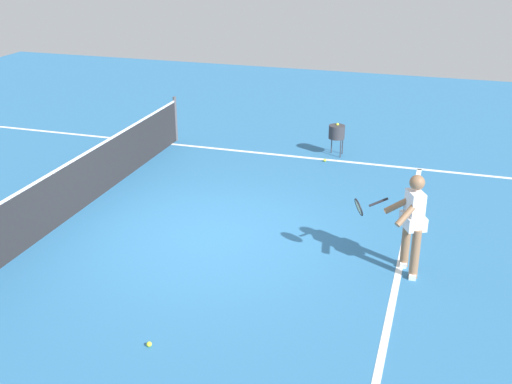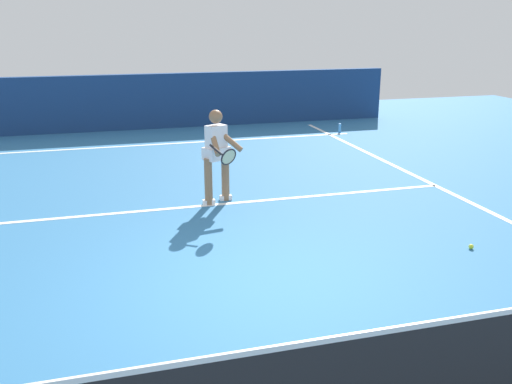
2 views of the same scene
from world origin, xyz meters
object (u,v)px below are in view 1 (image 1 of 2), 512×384
at_px(tennis_player, 411,220).
at_px(ball_hopper, 337,132).
at_px(tennis_ball_far, 149,344).
at_px(tennis_ball_near, 325,160).

relative_size(tennis_player, ball_hopper, 2.09).
distance_m(tennis_player, tennis_ball_far, 4.11).
height_order(tennis_player, tennis_ball_near, tennis_player).
bearing_deg(tennis_ball_near, ball_hopper, -16.25).
bearing_deg(tennis_ball_far, tennis_ball_near, -5.72).
distance_m(tennis_player, tennis_ball_near, 4.98).
bearing_deg(tennis_ball_far, tennis_player, -45.33).
xyz_separation_m(tennis_player, tennis_ball_near, (4.43, 2.14, -0.81)).
bearing_deg(ball_hopper, tennis_ball_near, 163.75).
xyz_separation_m(tennis_ball_far, ball_hopper, (7.76, -0.87, 0.51)).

